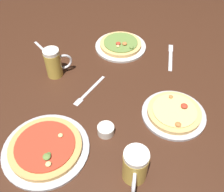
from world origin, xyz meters
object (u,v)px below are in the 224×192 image
at_px(pizza_plate_side, 174,113).
at_px(ramekin_sauce, 106,130).
at_px(knife_right, 171,57).
at_px(pizza_plate_near, 46,148).
at_px(fork_spare, 45,51).
at_px(fork_left, 89,91).
at_px(pizza_plate_far, 121,45).
at_px(beer_mug_dark, 135,166).
at_px(beer_mug_amber, 54,63).

relative_size(pizza_plate_side, ramekin_sauce, 4.00).
bearing_deg(knife_right, pizza_plate_near, -129.45).
bearing_deg(fork_spare, knife_right, 1.17).
relative_size(fork_left, fork_spare, 1.21).
bearing_deg(fork_left, pizza_plate_far, 71.13).
distance_m(pizza_plate_far, pizza_plate_side, 0.53).
relative_size(ramekin_sauce, fork_left, 0.33).
height_order(fork_left, knife_right, same).
height_order(pizza_plate_near, pizza_plate_side, same).
distance_m(beer_mug_dark, fork_spare, 0.85).
bearing_deg(knife_right, pizza_plate_side, -91.95).
bearing_deg(pizza_plate_near, beer_mug_dark, -12.61).
bearing_deg(fork_left, knife_right, 36.53).
distance_m(ramekin_sauce, fork_spare, 0.64).
bearing_deg(pizza_plate_side, pizza_plate_far, 118.99).
bearing_deg(ramekin_sauce, pizza_plate_near, -155.16).
bearing_deg(beer_mug_amber, beer_mug_dark, -51.53).
xyz_separation_m(pizza_plate_near, beer_mug_amber, (-0.07, 0.43, 0.06)).
bearing_deg(beer_mug_amber, pizza_plate_side, -20.75).
bearing_deg(knife_right, fork_left, -143.47).
distance_m(pizza_plate_near, beer_mug_dark, 0.35).
distance_m(beer_mug_amber, ramekin_sauce, 0.44).
distance_m(pizza_plate_side, beer_mug_amber, 0.60).
distance_m(pizza_plate_near, pizza_plate_side, 0.54).
distance_m(pizza_plate_near, pizza_plate_far, 0.72).
height_order(knife_right, fork_spare, same).
relative_size(pizza_plate_side, fork_spare, 1.60).
height_order(pizza_plate_near, knife_right, pizza_plate_near).
bearing_deg(knife_right, ramekin_sauce, -119.36).
relative_size(pizza_plate_far, ramekin_sauce, 4.13).
relative_size(ramekin_sauce, fork_spare, 0.40).
height_order(beer_mug_dark, fork_left, beer_mug_dark).
height_order(beer_mug_amber, knife_right, beer_mug_amber).
relative_size(fork_left, knife_right, 0.90).
height_order(pizza_plate_far, beer_mug_amber, beer_mug_amber).
bearing_deg(pizza_plate_near, beer_mug_amber, 98.62).
bearing_deg(beer_mug_dark, knife_right, 76.00).
height_order(pizza_plate_near, beer_mug_dark, beer_mug_dark).
xyz_separation_m(ramekin_sauce, fork_spare, (-0.39, 0.51, -0.02)).
relative_size(beer_mug_amber, ramekin_sauce, 2.17).
height_order(pizza_plate_far, beer_mug_dark, beer_mug_dark).
xyz_separation_m(pizza_plate_far, pizza_plate_side, (0.26, -0.47, 0.00)).
bearing_deg(pizza_plate_far, beer_mug_amber, -140.07).
bearing_deg(ramekin_sauce, fork_spare, 127.58).
bearing_deg(beer_mug_amber, pizza_plate_near, -81.38).
bearing_deg(fork_spare, beer_mug_dark, -53.33).
bearing_deg(pizza_plate_side, pizza_plate_near, -156.31).
bearing_deg(beer_mug_dark, fork_left, 118.67).
bearing_deg(beer_mug_dark, beer_mug_amber, 128.47).
height_order(fork_left, fork_spare, same).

